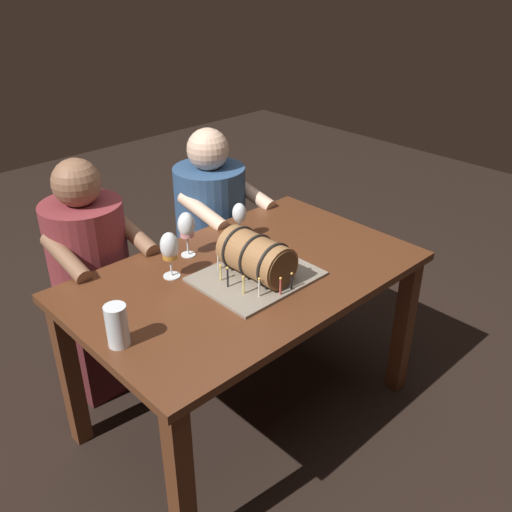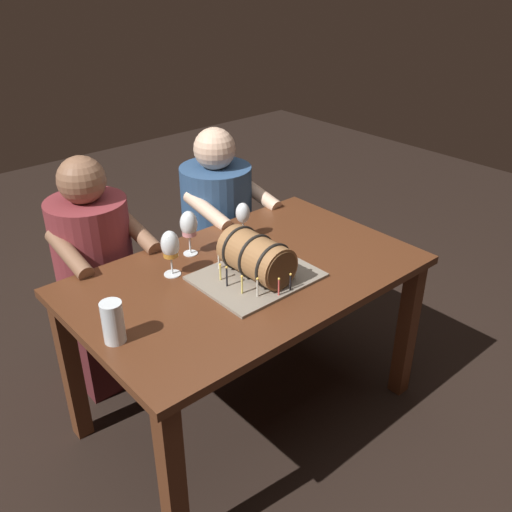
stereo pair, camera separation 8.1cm
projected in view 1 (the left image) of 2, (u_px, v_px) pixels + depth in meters
The scene contains 9 objects.
ground_plane at pixel (248, 409), 2.64m from camera, with size 8.00×8.00×0.00m, color black.
dining_table at pixel (246, 295), 2.33m from camera, with size 1.42×0.88×0.75m.
barrel_cake at pixel (256, 260), 2.20m from camera, with size 0.46×0.37×0.19m.
wine_glass_amber at pixel (170, 248), 2.19m from camera, with size 0.07×0.07×0.20m.
wine_glass_rose at pixel (186, 227), 2.35m from camera, with size 0.07×0.07×0.20m.
wine_glass_empty at pixel (239, 214), 2.50m from camera, with size 0.07×0.07×0.17m.
beer_pint at pixel (117, 326), 1.83m from camera, with size 0.07×0.07×0.15m.
person_seated_left at pixel (94, 286), 2.59m from camera, with size 0.39×0.47×1.15m.
person_seated_right at pixel (212, 238), 3.01m from camera, with size 0.41×0.49×1.14m.
Camera 1 is at (-1.33, -1.45, 1.90)m, focal length 39.29 mm.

